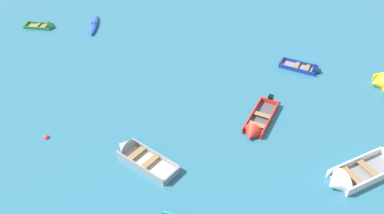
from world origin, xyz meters
TOP-DOWN VIEW (x-y plane):
  - rowboat_green_near_right at (-10.36, 33.13)m, footprint 2.81×1.70m
  - rowboat_red_cluster_outer at (3.58, 17.51)m, footprint 3.34×4.01m
  - rowboat_white_near_left at (7.43, 12.51)m, footprint 4.95×2.86m
  - kayak_blue_back_row_center at (-6.39, 32.68)m, footprint 1.03×3.54m
  - rowboat_grey_outer_left at (-4.08, 16.49)m, footprint 3.75×3.97m
  - rowboat_deep_blue_foreground_center at (9.34, 23.03)m, footprint 3.11×2.66m
  - mooring_buoy_outer_edge at (-9.25, 18.92)m, footprint 0.37×0.37m

SIDE VIEW (x-z plane):
  - mooring_buoy_outer_edge at x=-9.25m, z-range -0.18..0.18m
  - rowboat_green_near_right at x=-10.36m, z-range -0.32..0.55m
  - rowboat_deep_blue_foreground_center at x=9.34m, z-range -0.37..0.65m
  - kayak_blue_back_row_center at x=-6.39m, z-range -0.01..0.33m
  - rowboat_red_cluster_outer at x=3.58m, z-range -0.39..0.75m
  - rowboat_grey_outer_left at x=-4.08m, z-range -0.43..0.84m
  - rowboat_white_near_left at x=7.43m, z-range -0.49..0.99m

